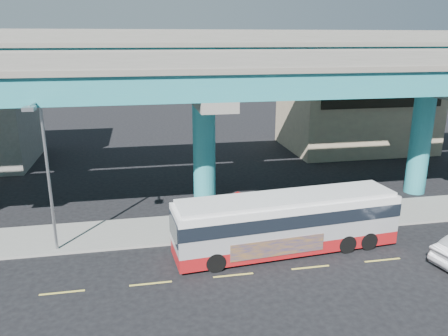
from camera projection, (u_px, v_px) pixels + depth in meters
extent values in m
plane|color=black|center=(232.00, 272.00, 21.65)|extent=(120.00, 120.00, 0.00)
cube|color=gray|center=(213.00, 226.00, 26.80)|extent=(70.00, 4.00, 0.15)
cube|color=#D8C64C|center=(62.00, 293.00, 19.90)|extent=(2.00, 0.12, 0.01)
cube|color=#D8C64C|center=(151.00, 284.00, 20.63)|extent=(2.00, 0.12, 0.01)
cube|color=#D8C64C|center=(233.00, 275.00, 21.37)|extent=(2.00, 0.12, 0.01)
cube|color=#D8C64C|center=(310.00, 267.00, 22.10)|extent=(2.00, 0.12, 0.01)
cube|color=#D8C64C|center=(383.00, 260.00, 22.83)|extent=(2.00, 0.12, 0.01)
cylinder|color=teal|center=(204.00, 155.00, 29.07)|extent=(1.50, 1.50, 7.40)
cube|color=gray|center=(203.00, 94.00, 27.93)|extent=(2.00, 12.00, 0.60)
cube|color=gray|center=(196.00, 76.00, 30.97)|extent=(1.80, 5.00, 1.20)
cylinder|color=teal|center=(420.00, 144.00, 32.00)|extent=(1.50, 1.50, 7.40)
cube|color=gray|center=(427.00, 89.00, 30.86)|extent=(2.00, 12.00, 0.60)
cube|color=gray|center=(400.00, 73.00, 33.90)|extent=(1.80, 5.00, 1.20)
cube|color=teal|center=(212.00, 84.00, 24.35)|extent=(52.00, 5.00, 1.40)
cube|color=gray|center=(212.00, 68.00, 24.11)|extent=(52.00, 5.40, 0.30)
cube|color=gray|center=(220.00, 60.00, 21.60)|extent=(52.00, 0.25, 0.80)
cube|color=gray|center=(205.00, 56.00, 26.31)|extent=(52.00, 0.25, 0.80)
cube|color=teal|center=(196.00, 57.00, 30.60)|extent=(52.00, 5.00, 1.40)
cube|color=gray|center=(196.00, 44.00, 30.36)|extent=(52.00, 5.40, 0.30)
cube|color=gray|center=(200.00, 36.00, 27.85)|extent=(52.00, 0.25, 0.80)
cube|color=gray|center=(191.00, 36.00, 32.56)|extent=(52.00, 0.25, 0.80)
cube|color=tan|center=(355.00, 115.00, 45.59)|extent=(14.00, 10.00, 7.00)
cube|color=black|center=(383.00, 101.00, 40.20)|extent=(12.00, 0.25, 1.20)
cube|color=maroon|center=(286.00, 241.00, 23.77)|extent=(12.39, 3.65, 0.71)
cube|color=#B2B2B7|center=(287.00, 222.00, 23.45)|extent=(12.39, 3.65, 1.53)
cube|color=black|center=(287.00, 213.00, 23.30)|extent=(12.45, 3.70, 0.71)
cube|color=silver|center=(287.00, 203.00, 23.14)|extent=(12.39, 3.65, 0.41)
cube|color=silver|center=(288.00, 198.00, 23.06)|extent=(11.97, 3.37, 0.20)
cube|color=black|center=(385.00, 204.00, 24.96)|extent=(0.26, 2.34, 1.22)
cube|color=black|center=(174.00, 229.00, 21.73)|extent=(0.26, 2.34, 1.22)
cube|color=navy|center=(278.00, 248.00, 22.17)|extent=(5.07, 0.49, 0.92)
cylinder|color=black|center=(216.00, 262.00, 21.57)|extent=(1.04, 0.39, 1.02)
cylinder|color=black|center=(205.00, 242.00, 23.73)|extent=(1.04, 0.39, 1.02)
cylinder|color=black|center=(347.00, 244.00, 23.51)|extent=(1.04, 0.39, 1.02)
cylinder|color=black|center=(325.00, 227.00, 25.66)|extent=(1.04, 0.39, 1.02)
cylinder|color=black|center=(368.00, 241.00, 23.86)|extent=(1.04, 0.39, 1.02)
cylinder|color=black|center=(345.00, 224.00, 26.01)|extent=(1.04, 0.39, 1.02)
cylinder|color=gray|center=(49.00, 176.00, 22.57)|extent=(0.16, 0.16, 8.28)
cylinder|color=gray|center=(35.00, 104.00, 20.40)|extent=(0.12, 2.24, 0.12)
cube|color=gray|center=(29.00, 109.00, 19.37)|extent=(0.50, 0.70, 0.18)
cylinder|color=gray|center=(237.00, 215.00, 25.47)|extent=(0.06, 0.06, 2.22)
cylinder|color=#B20A0A|center=(238.00, 198.00, 25.14)|extent=(0.77, 0.06, 0.77)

